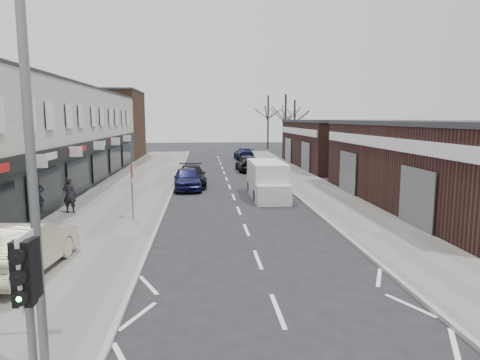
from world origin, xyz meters
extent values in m
plane|color=black|center=(0.00, 0.00, 0.00)|extent=(160.00, 160.00, 0.00)
cube|color=slate|center=(-6.75, 22.00, 0.06)|extent=(5.50, 64.00, 0.12)
cube|color=slate|center=(5.75, 22.00, 0.06)|extent=(3.50, 64.00, 0.12)
cube|color=silver|center=(-13.50, 19.50, 3.55)|extent=(8.00, 41.00, 7.10)
cube|color=#4A2E1F|center=(-13.50, 45.00, 4.00)|extent=(8.00, 10.00, 8.00)
cube|color=#341C17|center=(12.50, 14.00, 2.25)|extent=(10.00, 18.00, 4.50)
cube|color=#341C17|center=(12.50, 34.00, 2.25)|extent=(10.00, 16.00, 4.50)
cylinder|color=slate|center=(-4.40, -2.00, 1.62)|extent=(0.12, 0.12, 3.00)
cube|color=silver|center=(-4.40, -2.00, 2.67)|extent=(0.05, 0.55, 1.10)
cube|color=black|center=(-4.40, -2.12, 2.67)|extent=(0.28, 0.22, 0.95)
sphere|color=#0CE533|center=(-4.40, -2.24, 2.37)|extent=(0.18, 0.18, 0.18)
cube|color=black|center=(-4.40, -1.88, 2.67)|extent=(0.26, 0.20, 0.90)
cylinder|color=slate|center=(-4.70, -0.80, 4.12)|extent=(0.16, 0.16, 8.00)
cylinder|color=slate|center=(-5.20, 12.00, 1.37)|extent=(0.07, 0.07, 2.50)
cube|color=white|center=(-5.15, 12.00, 1.97)|extent=(0.04, 0.45, 0.25)
cube|color=silver|center=(2.08, 18.03, 1.10)|extent=(1.99, 4.81, 2.19)
cube|color=silver|center=(2.08, 15.21, 0.57)|extent=(1.94, 0.84, 1.15)
cylinder|color=black|center=(1.19, 16.35, 0.37)|extent=(0.23, 0.73, 0.73)
cylinder|color=black|center=(2.97, 16.35, 0.37)|extent=(0.23, 0.73, 0.73)
cylinder|color=black|center=(1.19, 19.71, 0.37)|extent=(0.23, 0.73, 0.73)
cylinder|color=black|center=(2.97, 19.71, 0.37)|extent=(0.23, 0.73, 0.73)
imported|color=beige|center=(-7.41, 5.10, 0.91)|extent=(2.11, 4.92, 1.58)
imported|color=black|center=(-8.59, 13.68, 1.04)|extent=(0.71, 0.51, 1.83)
imported|color=#141540|center=(-2.97, 21.07, 0.76)|extent=(2.13, 4.60, 1.53)
imported|color=black|center=(-2.73, 22.74, 0.74)|extent=(2.27, 5.16, 1.47)
imported|color=silver|center=(2.51, 24.10, 0.65)|extent=(1.48, 3.99, 1.30)
imported|color=black|center=(2.20, 30.99, 0.78)|extent=(2.06, 4.65, 1.56)
imported|color=#12163A|center=(2.97, 42.45, 0.71)|extent=(2.24, 4.96, 1.41)
camera|label=1|loc=(-1.83, -8.16, 4.84)|focal=32.00mm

